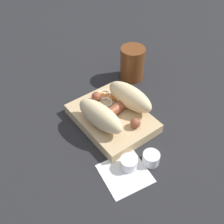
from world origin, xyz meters
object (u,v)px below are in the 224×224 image
object	(u,v)px
bread_roll	(115,106)
food_tray	(112,118)
condiment_cup_near	(129,164)
drink_glass	(132,63)
condiment_cup_far	(151,159)
sausage	(115,109)

from	to	relation	value
bread_roll	food_tray	bearing A→B (deg)	-114.00
condiment_cup_near	bread_roll	bearing A→B (deg)	154.98
bread_roll	drink_glass	xyz separation A→B (m)	(-0.12, 0.16, -0.01)
food_tray	bread_roll	bearing A→B (deg)	66.00
food_tray	drink_glass	xyz separation A→B (m)	(-0.12, 0.17, 0.04)
bread_roll	condiment_cup_far	world-z (taller)	bread_roll
condiment_cup_far	condiment_cup_near	bearing A→B (deg)	-112.11
food_tray	bread_roll	xyz separation A→B (m)	(0.00, 0.01, 0.05)
sausage	drink_glass	world-z (taller)	drink_glass
food_tray	drink_glass	size ratio (longest dim) A/B	2.08
bread_roll	sausage	size ratio (longest dim) A/B	1.06
sausage	bread_roll	bearing A→B (deg)	-35.85
condiment_cup_far	drink_glass	distance (m)	0.33
condiment_cup_near	food_tray	bearing A→B (deg)	157.89
drink_glass	food_tray	bearing A→B (deg)	-54.53
food_tray	bread_roll	distance (m)	0.05
bread_roll	condiment_cup_near	bearing A→B (deg)	-25.02
sausage	drink_glass	xyz separation A→B (m)	(-0.12, 0.16, 0.01)
condiment_cup_near	condiment_cup_far	world-z (taller)	same
drink_glass	sausage	bearing A→B (deg)	-53.15
food_tray	sausage	size ratio (longest dim) A/B	1.30
bread_roll	condiment_cup_far	size ratio (longest dim) A/B	4.37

